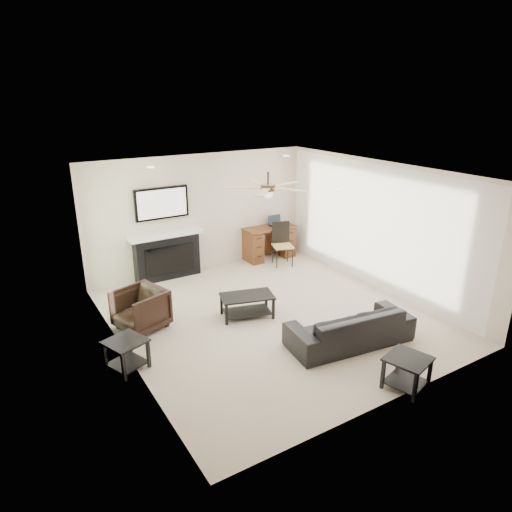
% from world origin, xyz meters
% --- Properties ---
extents(room_shell, '(5.50, 5.54, 2.52)m').
position_xyz_m(room_shell, '(0.19, 0.08, 1.68)').
color(room_shell, beige).
rests_on(room_shell, ground).
extents(sofa, '(2.04, 1.01, 0.57)m').
position_xyz_m(sofa, '(0.55, -1.40, 0.29)').
color(sofa, black).
rests_on(sofa, ground).
extents(armchair, '(0.94, 0.92, 0.68)m').
position_xyz_m(armchair, '(-2.05, 0.75, 0.34)').
color(armchair, black).
rests_on(armchair, ground).
extents(coffee_table, '(1.00, 0.73, 0.40)m').
position_xyz_m(coffee_table, '(-0.35, 0.20, 0.20)').
color(coffee_table, black).
rests_on(coffee_table, ground).
extents(end_table_near, '(0.64, 0.64, 0.45)m').
position_xyz_m(end_table_near, '(0.40, -2.65, 0.23)').
color(end_table_near, black).
rests_on(end_table_near, ground).
extents(end_table_left, '(0.64, 0.64, 0.45)m').
position_xyz_m(end_table_left, '(-2.60, -0.30, 0.23)').
color(end_table_left, black).
rests_on(end_table_left, ground).
extents(fireplace_unit, '(1.52, 0.34, 1.91)m').
position_xyz_m(fireplace_unit, '(-0.86, 2.58, 0.95)').
color(fireplace_unit, black).
rests_on(fireplace_unit, ground).
extents(desk, '(1.22, 0.56, 0.76)m').
position_xyz_m(desk, '(1.60, 2.50, 0.38)').
color(desk, '#442311').
rests_on(desk, ground).
extents(desk_chair, '(0.54, 0.55, 0.97)m').
position_xyz_m(desk_chair, '(1.60, 1.95, 0.48)').
color(desk_chair, black).
rests_on(desk_chair, ground).
extents(laptop, '(0.33, 0.24, 0.23)m').
position_xyz_m(laptop, '(1.80, 2.48, 0.88)').
color(laptop, black).
rests_on(laptop, desk).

